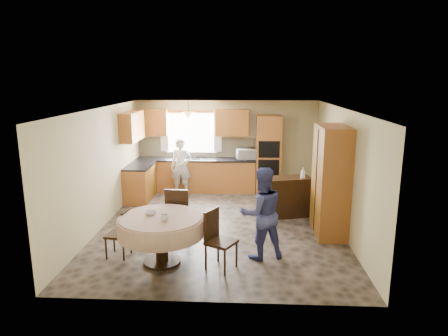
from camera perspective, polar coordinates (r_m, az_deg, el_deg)
floor at (r=8.66m, az=-0.50°, el=-8.23°), size 5.00×6.00×0.01m
ceiling at (r=8.11m, az=-0.53°, el=8.51°), size 5.00×6.00×0.01m
wall_back at (r=11.23m, az=0.40°, el=3.27°), size 5.00×0.02×2.50m
wall_front at (r=5.42m, az=-2.42°, el=-7.21°), size 5.00×0.02×2.50m
wall_left at (r=8.80m, az=-16.99°, el=0.05°), size 0.02×6.00×2.50m
wall_right at (r=8.52m, az=16.52°, el=-0.32°), size 0.02×6.00×2.50m
window at (r=11.25m, az=-4.72°, el=5.04°), size 1.40×0.03×1.10m
curtain_left at (r=11.32m, az=-8.54°, el=5.25°), size 0.22×0.02×1.15m
curtain_right at (r=11.12m, az=-0.91°, el=5.25°), size 0.22×0.02×1.15m
base_cab_back at (r=11.17m, az=-4.04°, el=-1.06°), size 3.30×0.60×0.88m
counter_back at (r=11.07m, az=-4.07°, el=1.26°), size 3.30×0.64×0.04m
base_cab_left at (r=10.57m, az=-11.91°, el=-2.11°), size 0.60×1.20×0.88m
counter_left at (r=10.46m, az=-12.03°, el=0.33°), size 0.64×1.20×0.04m
backsplash at (r=11.30m, az=-3.92°, el=2.94°), size 3.30×0.02×0.55m
wall_cab_left at (r=11.26m, az=-10.18°, el=6.48°), size 0.85×0.33×0.72m
wall_cab_right at (r=10.97m, az=1.15°, el=6.52°), size 0.90×0.33×0.72m
wall_cab_side at (r=10.33m, az=-13.01°, el=5.81°), size 0.33×1.20×0.72m
oven_tower at (r=10.97m, az=6.34°, el=1.95°), size 0.66×0.62×2.12m
oven_upper at (r=10.63m, az=6.46°, el=2.64°), size 0.56×0.01×0.45m
oven_lower at (r=10.72m, az=6.40°, el=0.01°), size 0.56×0.01×0.45m
pendant at (r=10.72m, az=-5.11°, el=7.45°), size 0.36×0.36×0.18m
sideboard at (r=9.20m, az=8.59°, el=-4.29°), size 1.28×0.77×0.85m
space_heater at (r=9.42m, az=13.31°, el=-5.22°), size 0.42×0.34×0.49m
cupboard at (r=8.22m, az=15.02°, el=-1.79°), size 0.58×1.15×2.20m
dining_table at (r=6.88m, az=-8.98°, el=-8.30°), size 1.45×1.45×0.83m
chair_left at (r=7.30m, az=-14.42°, el=-8.70°), size 0.42×0.42×0.87m
chair_back at (r=7.71m, az=-6.54°, el=-6.30°), size 0.49×0.49×1.08m
chair_right at (r=6.67m, az=-0.98°, el=-9.72°), size 0.59×0.59×0.99m
framed_picture at (r=9.56m, az=14.85°, el=2.78°), size 0.06×0.55×0.46m
microwave at (r=10.91m, az=3.23°, el=1.99°), size 0.60×0.46×0.30m
person_sink at (r=10.76m, az=-6.14°, el=0.16°), size 0.58×0.40×1.54m
person_dining at (r=6.97m, az=5.38°, el=-6.46°), size 0.95×0.84×1.63m
bowl_sideboard at (r=9.06m, az=7.36°, el=-1.55°), size 0.26×0.26×0.05m
bottle_sideboard at (r=9.10m, az=11.21°, el=-0.85°), size 0.12×0.12×0.29m
cup_table at (r=6.58m, az=-8.50°, el=-7.07°), size 0.15×0.15×0.11m
bowl_table at (r=6.92m, az=-10.42°, el=-6.34°), size 0.23×0.23×0.06m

